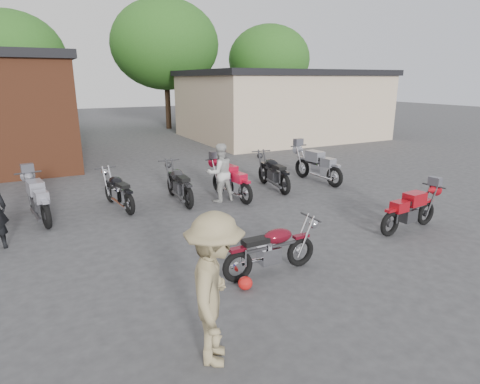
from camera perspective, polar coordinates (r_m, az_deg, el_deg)
name	(u,v)px	position (r m, az deg, el deg)	size (l,w,h in m)	color
ground	(334,271)	(7.51, 13.29, -10.91)	(90.00, 90.00, 0.00)	#363639
stucco_building	(280,107)	(23.91, 5.66, 11.98)	(10.00, 8.00, 3.50)	tan
tree_1	(13,72)	(27.01, -29.58, 14.66)	(5.92, 5.92, 7.40)	#1E4713
tree_2	(166,62)	(28.33, -10.50, 17.76)	(7.04, 7.04, 8.80)	#1E4713
tree_3	(269,72)	(31.65, 4.12, 16.65)	(6.08, 6.08, 7.60)	#1E4713
vintage_motorcycle	(272,246)	(7.06, 4.63, -7.66)	(1.79, 0.59, 1.04)	#5D0B18
sportbike	(411,208)	(9.79, 23.10, -2.13)	(1.80, 0.59, 1.04)	#A80E17
helmet	(245,283)	(6.70, 0.75, -12.83)	(0.24, 0.24, 0.22)	red
person_light	(220,173)	(11.11, -2.88, 2.75)	(0.79, 0.62, 1.63)	beige
person_tan	(215,290)	(4.83, -3.55, -13.69)	(1.22, 0.70, 1.89)	#99885F
row_bike_1	(38,197)	(10.79, -26.82, -0.68)	(1.98, 0.65, 1.15)	#8F8F9C
row_bike_2	(118,189)	(11.02, -16.97, 0.47)	(1.86, 0.61, 1.08)	black
row_bike_3	(179,182)	(11.23, -8.69, 1.48)	(1.98, 0.65, 1.15)	#232325
row_bike_4	(231,179)	(11.45, -1.34, 1.88)	(1.95, 0.64, 1.13)	red
row_bike_5	(273,170)	(12.47, 4.73, 3.09)	(2.02, 0.67, 1.17)	black
row_bike_6	(317,164)	(13.49, 10.92, 3.95)	(2.12, 0.70, 1.23)	gray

